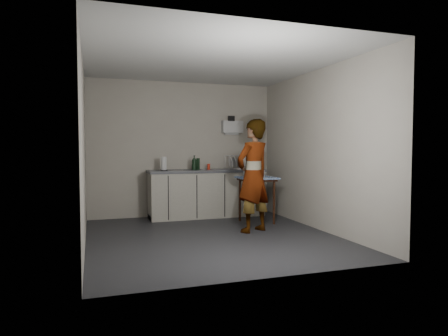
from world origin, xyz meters
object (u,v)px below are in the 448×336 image
object	(u,v)px
side_table	(257,183)
bakery_box	(253,171)
standing_man	(253,176)
soda_can	(209,167)
kitchen_counter	(207,195)
dark_bottle	(198,164)
paper_towel	(164,164)
soap_bottle	(194,163)
dish_rack	(235,166)

from	to	relation	value
side_table	bakery_box	xyz separation A→B (m)	(-0.05, 0.04, 0.20)
standing_man	soda_can	bearing A→B (deg)	-105.39
kitchen_counter	dark_bottle	bearing A→B (deg)	-179.38
side_table	paper_towel	bearing A→B (deg)	152.70
paper_towel	soap_bottle	bearing A→B (deg)	4.71
kitchen_counter	bakery_box	xyz separation A→B (m)	(0.62, -0.83, 0.48)
kitchen_counter	dark_bottle	world-z (taller)	dark_bottle
side_table	dish_rack	xyz separation A→B (m)	(-0.08, 0.90, 0.26)
standing_man	bakery_box	bearing A→B (deg)	-137.49
soda_can	dark_bottle	world-z (taller)	dark_bottle
kitchen_counter	soap_bottle	bearing A→B (deg)	-173.22
kitchen_counter	side_table	bearing A→B (deg)	-52.37
soap_bottle	bakery_box	world-z (taller)	bakery_box
soda_can	bakery_box	distance (m)	1.05
kitchen_counter	side_table	size ratio (longest dim) A/B	2.76
soda_can	bakery_box	world-z (taller)	bakery_box
bakery_box	kitchen_counter	bearing A→B (deg)	132.55
side_table	dark_bottle	xyz separation A→B (m)	(-0.84, 0.87, 0.31)
soda_can	paper_towel	bearing A→B (deg)	-171.77
paper_towel	bakery_box	size ratio (longest dim) A/B	0.58
kitchen_counter	paper_towel	bearing A→B (deg)	-174.67
soap_bottle	soda_can	distance (m)	0.33
soap_bottle	paper_towel	distance (m)	0.59
side_table	soap_bottle	xyz separation A→B (m)	(-0.92, 0.84, 0.34)
side_table	paper_towel	xyz separation A→B (m)	(-1.51, 0.79, 0.32)
soap_bottle	paper_towel	bearing A→B (deg)	-175.29
standing_man	paper_towel	distance (m)	1.88
paper_towel	bakery_box	distance (m)	1.65
side_table	bakery_box	world-z (taller)	bakery_box
kitchen_counter	standing_man	distance (m)	1.65
side_table	dish_rack	distance (m)	0.94
soda_can	dark_bottle	xyz separation A→B (m)	(-0.22, -0.05, 0.06)
soda_can	paper_towel	world-z (taller)	paper_towel
side_table	soap_bottle	size ratio (longest dim) A/B	2.94
dish_rack	side_table	bearing A→B (deg)	-84.85
dark_bottle	bakery_box	xyz separation A→B (m)	(0.79, -0.83, -0.11)
kitchen_counter	soap_bottle	size ratio (longest dim) A/B	8.12
kitchen_counter	dish_rack	world-z (taller)	dish_rack
kitchen_counter	soap_bottle	world-z (taller)	soap_bottle
kitchen_counter	dark_bottle	size ratio (longest dim) A/B	10.13
soap_bottle	paper_towel	size ratio (longest dim) A/B	1.09
dark_bottle	paper_towel	distance (m)	0.67
dark_bottle	paper_towel	bearing A→B (deg)	-173.49
dish_rack	bakery_box	xyz separation A→B (m)	(0.03, -0.86, -0.06)
paper_towel	dish_rack	distance (m)	1.43
side_table	dark_bottle	distance (m)	1.25
soap_bottle	side_table	bearing A→B (deg)	-42.38
side_table	dish_rack	bearing A→B (deg)	95.58
kitchen_counter	paper_towel	xyz separation A→B (m)	(-0.84, -0.08, 0.60)
soda_can	dish_rack	world-z (taller)	dish_rack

